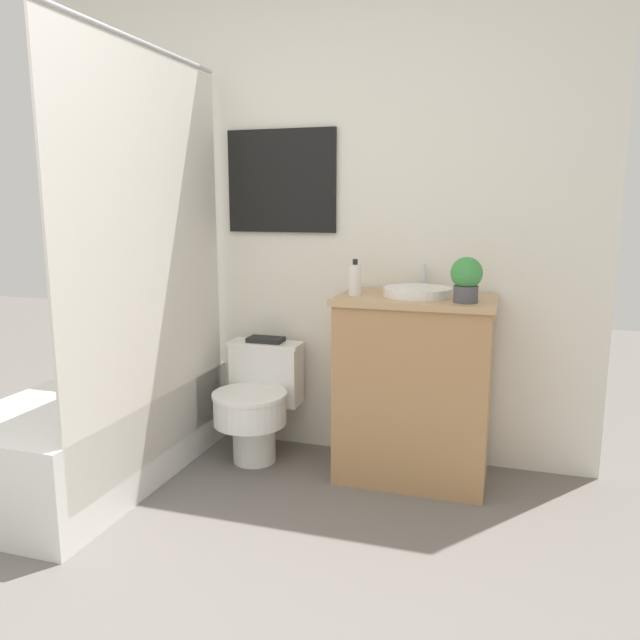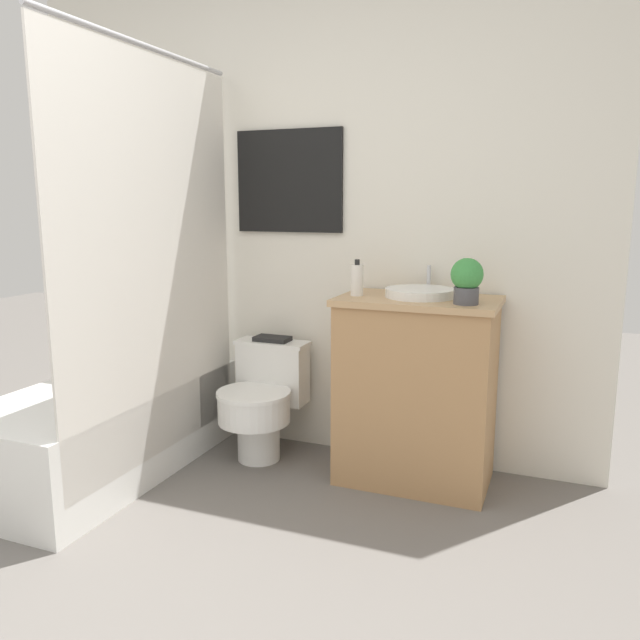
{
  "view_description": "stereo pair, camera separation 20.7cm",
  "coord_description": "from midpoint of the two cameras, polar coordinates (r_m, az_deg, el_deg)",
  "views": [
    {
      "loc": [
        1.14,
        -1.03,
        1.31
      ],
      "look_at": [
        0.31,
        1.61,
        0.79
      ],
      "focal_mm": 35.0,
      "sensor_mm": 36.0,
      "label": 1
    },
    {
      "loc": [
        1.34,
        -0.96,
        1.31
      ],
      "look_at": [
        0.31,
        1.61,
        0.79
      ],
      "focal_mm": 35.0,
      "sensor_mm": 36.0,
      "label": 2
    }
  ],
  "objects": [
    {
      "name": "toilet",
      "position": [
        3.26,
        -7.61,
        -7.38
      ],
      "size": [
        0.39,
        0.49,
        0.59
      ],
      "color": "white",
      "rests_on": "ground_plane"
    },
    {
      "name": "wall_back",
      "position": [
        3.32,
        -4.47,
        9.62
      ],
      "size": [
        3.16,
        0.07,
        2.5
      ],
      "color": "silver",
      "rests_on": "ground_plane"
    },
    {
      "name": "potted_plant",
      "position": [
        2.74,
        11.14,
        3.77
      ],
      "size": [
        0.14,
        0.14,
        0.2
      ],
      "color": "#4C4C51",
      "rests_on": "vanity"
    },
    {
      "name": "book_on_tank",
      "position": [
        3.3,
        -6.78,
        -1.8
      ],
      "size": [
        0.19,
        0.11,
        0.02
      ],
      "color": "black",
      "rests_on": "toilet"
    },
    {
      "name": "vanity",
      "position": [
        2.99,
        6.62,
        -6.26
      ],
      "size": [
        0.73,
        0.45,
        0.89
      ],
      "color": "#AD7F51",
      "rests_on": "ground_plane"
    },
    {
      "name": "soap_bottle",
      "position": [
        2.91,
        1.18,
        3.72
      ],
      "size": [
        0.06,
        0.06,
        0.17
      ],
      "color": "silver",
      "rests_on": "vanity"
    },
    {
      "name": "sink",
      "position": [
        2.91,
        6.9,
        2.59
      ],
      "size": [
        0.32,
        0.35,
        0.13
      ],
      "color": "white",
      "rests_on": "vanity"
    },
    {
      "name": "shower_area",
      "position": [
        3.24,
        -21.11,
        -8.84
      ],
      "size": [
        0.69,
        1.38,
        1.98
      ],
      "color": "white",
      "rests_on": "ground_plane"
    }
  ]
}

